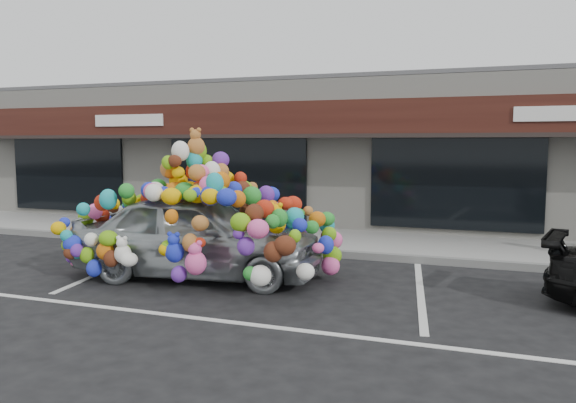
% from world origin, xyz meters
% --- Properties ---
extents(ground, '(90.00, 90.00, 0.00)m').
position_xyz_m(ground, '(0.00, 0.00, 0.00)').
color(ground, black).
rests_on(ground, ground).
extents(shop_building, '(24.00, 7.20, 4.31)m').
position_xyz_m(shop_building, '(0.00, 8.44, 2.16)').
color(shop_building, beige).
rests_on(shop_building, ground).
extents(sidewalk, '(26.00, 3.00, 0.15)m').
position_xyz_m(sidewalk, '(0.00, 4.00, 0.07)').
color(sidewalk, '#989893').
rests_on(sidewalk, ground).
extents(kerb, '(26.00, 0.18, 0.16)m').
position_xyz_m(kerb, '(0.00, 2.50, 0.07)').
color(kerb, slate).
rests_on(kerb, ground).
extents(parking_stripe_left, '(0.73, 4.37, 0.01)m').
position_xyz_m(parking_stripe_left, '(-3.20, 0.20, 0.00)').
color(parking_stripe_left, silver).
rests_on(parking_stripe_left, ground).
extents(parking_stripe_mid, '(0.73, 4.37, 0.01)m').
position_xyz_m(parking_stripe_mid, '(2.80, 0.20, 0.00)').
color(parking_stripe_mid, silver).
rests_on(parking_stripe_mid, ground).
extents(lane_line, '(14.00, 0.12, 0.01)m').
position_xyz_m(lane_line, '(2.00, -2.30, 0.00)').
color(lane_line, silver).
rests_on(lane_line, ground).
extents(toy_car, '(3.28, 5.04, 2.82)m').
position_xyz_m(toy_car, '(-1.16, -0.15, 0.96)').
color(toy_car, '#AAAFB5').
rests_on(toy_car, ground).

